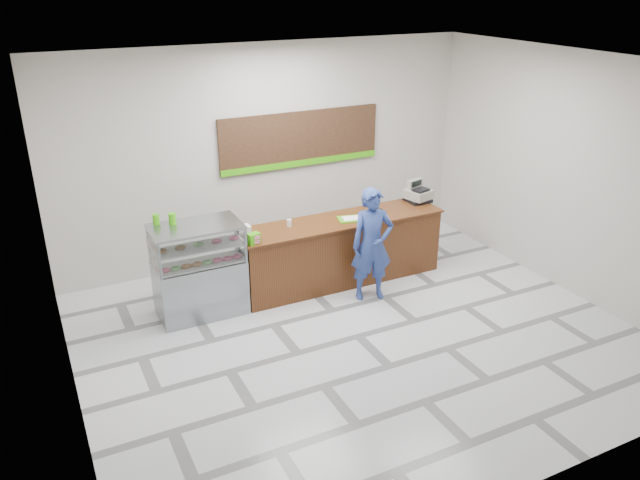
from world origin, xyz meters
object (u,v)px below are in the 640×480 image
cash_register (418,194)px  customer (372,245)px  serving_tray (351,219)px  display_case (199,269)px  sales_counter (340,250)px

cash_register → customer: (-1.34, -0.83, -0.31)m
cash_register → customer: bearing=-163.5°
customer → cash_register: bearing=46.1°
customer → serving_tray: bearing=107.2°
display_case → customer: (2.38, -0.66, 0.17)m
serving_tray → sales_counter: bearing=165.7°
display_case → serving_tray: bearing=-1.7°
serving_tray → customer: (0.03, -0.59, -0.20)m
sales_counter → display_case: size_ratio=2.45×
cash_register → sales_counter: bearing=171.3°
display_case → cash_register: size_ratio=2.92×
sales_counter → display_case: 2.23m
display_case → cash_register: cash_register is taller
cash_register → serving_tray: 1.39m
serving_tray → customer: 0.62m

